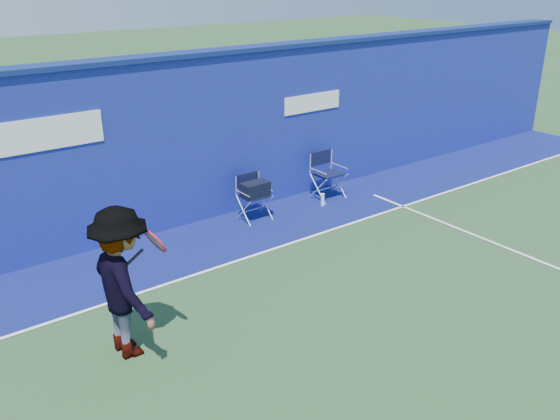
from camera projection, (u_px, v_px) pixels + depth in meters
ground at (345, 376)px, 6.91m from camera, size 80.00×80.00×0.00m
stadium_wall at (143, 148)px, 10.17m from camera, size 24.00×0.50×3.08m
out_of_bounds_strip at (179, 251)px, 9.95m from camera, size 24.00×1.80×0.01m
court_lines at (312, 351)px, 7.35m from camera, size 24.00×12.00×0.01m
directors_chair_left at (254, 201)px, 11.08m from camera, size 0.51×0.48×0.87m
directors_chair_right at (328, 184)px, 12.14m from camera, size 0.57×0.51×0.95m
water_bottle at (323, 200)px, 11.78m from camera, size 0.07×0.07×0.26m
tennis_player at (123, 283)px, 7.02m from camera, size 0.89×1.25×1.92m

